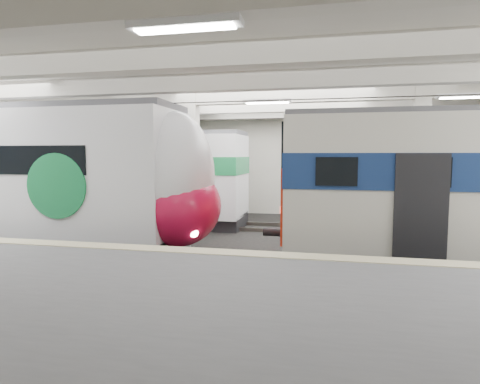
# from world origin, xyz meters

# --- Properties ---
(station_hall) EXTENTS (36.00, 24.00, 5.75)m
(station_hall) POSITION_xyz_m (0.00, -1.74, 3.24)
(station_hall) COLOR black
(station_hall) RESTS_ON ground
(modern_emu) EXTENTS (14.73, 3.04, 4.71)m
(modern_emu) POSITION_xyz_m (-7.86, -0.00, 2.31)
(modern_emu) COLOR white
(modern_emu) RESTS_ON ground
(far_train) EXTENTS (13.02, 2.83, 4.19)m
(far_train) POSITION_xyz_m (-8.00, 5.50, 2.16)
(far_train) COLOR white
(far_train) RESTS_ON ground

